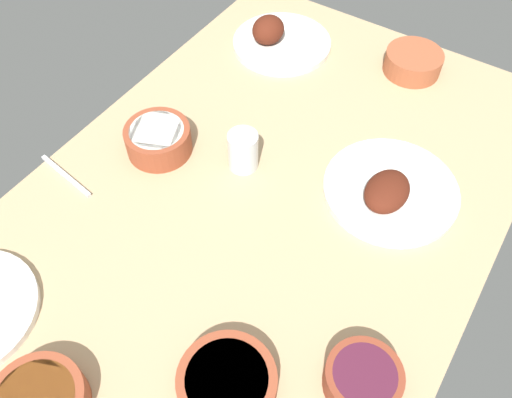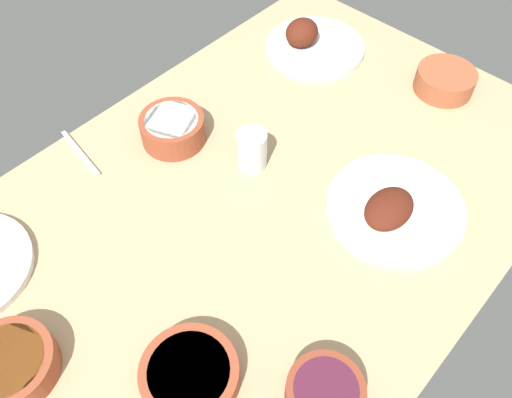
% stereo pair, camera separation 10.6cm
% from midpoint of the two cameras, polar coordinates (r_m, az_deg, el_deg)
% --- Properties ---
extents(dining_table, '(1.40, 0.90, 0.04)m').
position_cam_midpoint_polar(dining_table, '(1.09, -2.77, -1.46)').
color(dining_table, tan).
rests_on(dining_table, ground).
extents(plate_center_main, '(0.28, 0.28, 0.06)m').
position_cam_midpoint_polar(plate_center_main, '(1.10, 11.60, 0.75)').
color(plate_center_main, silver).
rests_on(plate_center_main, dining_table).
extents(plate_far_side, '(0.26, 0.26, 0.08)m').
position_cam_midpoint_polar(plate_far_side, '(1.44, 0.15, 16.80)').
color(plate_far_side, silver).
rests_on(plate_far_side, dining_table).
extents(bowl_cream, '(0.14, 0.14, 0.06)m').
position_cam_midpoint_polar(bowl_cream, '(1.18, -13.08, 6.18)').
color(bowl_cream, brown).
rests_on(bowl_cream, dining_table).
extents(bowl_onions, '(0.12, 0.12, 0.05)m').
position_cam_midpoint_polar(bowl_onions, '(0.89, 7.97, -18.94)').
color(bowl_onions, brown).
rests_on(bowl_onions, dining_table).
extents(bowl_sauce, '(0.14, 0.14, 0.05)m').
position_cam_midpoint_polar(bowl_sauce, '(1.39, 14.50, 14.09)').
color(bowl_sauce, '#A35133').
rests_on(bowl_sauce, dining_table).
extents(bowl_potatoes, '(0.16, 0.16, 0.05)m').
position_cam_midpoint_polar(bowl_potatoes, '(0.89, -6.76, -19.36)').
color(bowl_potatoes, brown).
rests_on(bowl_potatoes, dining_table).
extents(water_tumbler, '(0.06, 0.06, 0.09)m').
position_cam_midpoint_polar(water_tumbler, '(1.11, -4.14, 5.05)').
color(water_tumbler, silver).
rests_on(water_tumbler, dining_table).
extents(fork_loose, '(0.03, 0.16, 0.01)m').
position_cam_midpoint_polar(fork_loose, '(1.21, -22.25, 2.17)').
color(fork_loose, silver).
rests_on(fork_loose, dining_table).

